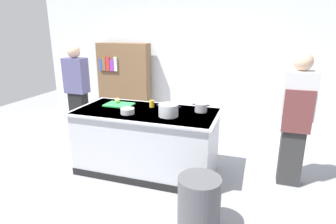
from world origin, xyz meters
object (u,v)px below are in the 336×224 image
Objects in this scene: sauce_pan at (201,108)px; mixing_bowl at (127,111)px; person_chef at (296,118)px; trash_bin at (199,204)px; bookshelf at (125,85)px; juice_cup at (152,104)px; person_guest at (77,92)px; stock_pot at (168,110)px; onion at (117,100)px.

mixing_bowl is at bearing -156.32° from sauce_pan.
person_chef is at bearing 3.75° from sauce_pan.
bookshelf reaches higher than trash_bin.
sauce_pan is 0.13× the size of person_chef.
juice_cup is 1.91m from person_chef.
mixing_bowl is 1.65m from person_guest.
stock_pot reaches higher than juice_cup.
stock_pot reaches higher than mixing_bowl.
person_guest reaches higher than bookshelf.
trash_bin is (1.51, -1.18, -0.67)m from onion.
onion is 0.54m from juice_cup.
stock_pot is 0.48m from sauce_pan.
person_chef reaches higher than juice_cup.
sauce_pan is at bearing -0.10° from juice_cup.
person_guest reaches higher than mixing_bowl.
sauce_pan reaches higher than juice_cup.
stock_pot is at bearing -50.17° from bookshelf.
onion is at bearing -179.05° from juice_cup.
trash_bin is at bearing -51.55° from bookshelf.
juice_cup is (-0.72, 0.00, -0.01)m from sauce_pan.
person_chef reaches higher than stock_pot.
person_guest reaches higher than onion.
sauce_pan is 1.20m from person_chef.
stock_pot is at bearing 7.48° from mixing_bowl.
onion is 0.05× the size of bookshelf.
juice_cup is 0.17× the size of trash_bin.
person_guest is 1.01× the size of bookshelf.
mixing_bowl is at bearing 107.50° from person_chef.
sauce_pan is 2.54m from bookshelf.
onion is 2.46m from person_chef.
mixing_bowl is at bearing 56.43° from person_guest.
stock_pot is 1.39× the size of sauce_pan.
juice_cup is at bearing 0.95° from onion.
stock_pot is 0.55× the size of trash_bin.
trash_bin is 3.12m from person_guest.
onion reaches higher than trash_bin.
mixing_bowl is (-0.90, -0.40, -0.02)m from sauce_pan.
trash_bin is at bearing 55.20° from person_guest.
bookshelf is (-2.22, 2.79, 0.56)m from trash_bin.
person_chef is (1.19, 0.08, -0.04)m from sauce_pan.
bookshelf is at bearing 127.93° from juice_cup.
sauce_pan is at bearing 23.68° from mixing_bowl.
person_chef is (0.94, 1.27, 0.62)m from trash_bin.
stock_pot reaches higher than trash_bin.
sauce_pan is at bearing 102.05° from trash_bin.
onion is 0.77× the size of juice_cup.
person_guest is at bearing 157.78° from stock_pot.
stock_pot is 1.26m from trash_bin.
person_chef is at bearing 12.75° from mixing_bowl.
bookshelf reaches higher than mixing_bowl.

